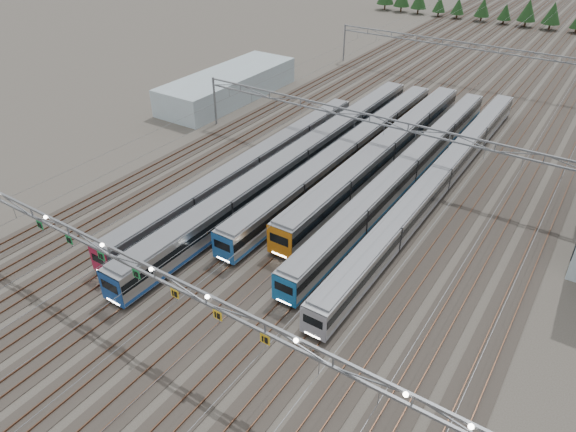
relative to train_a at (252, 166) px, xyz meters
The scene contains 13 objects.
ground 30.06m from the train_a, 67.97° to the right, with size 400.00×400.00×0.00m, color #47423A.
track_bed 73.07m from the train_a, 81.14° to the left, with size 54.00×260.00×5.42m.
train_a is the anchor object (origin of this frame).
train_b 6.63m from the train_a, 47.25° to the left, with size 3.01×65.56×3.93m.
train_c 13.95m from the train_a, 49.80° to the left, with size 2.91×55.39×3.79m.
train_d 18.78m from the train_a, 44.04° to the left, with size 3.19×52.39×4.16m.
train_e 20.94m from the train_a, 30.72° to the left, with size 2.78×59.26×3.61m.
train_f 25.01m from the train_a, 25.91° to the left, with size 2.70×64.05×3.51m.
gantry_near 30.51m from the train_a, 68.14° to the right, with size 56.36×0.61×8.08m.
gantry_mid 17.17m from the train_a, 47.32° to the left, with size 56.36×0.36×8.00m.
gantry_far 58.46m from the train_a, 78.87° to the left, with size 56.36×0.36×8.00m.
west_shed 32.79m from the train_a, 134.52° to the left, with size 10.00×30.00×4.80m, color #ADC6CF.
treeline 115.33m from the train_a, 86.42° to the left, with size 87.50×5.60×7.02m.
Camera 1 is at (27.29, -21.21, 34.08)m, focal length 32.00 mm.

